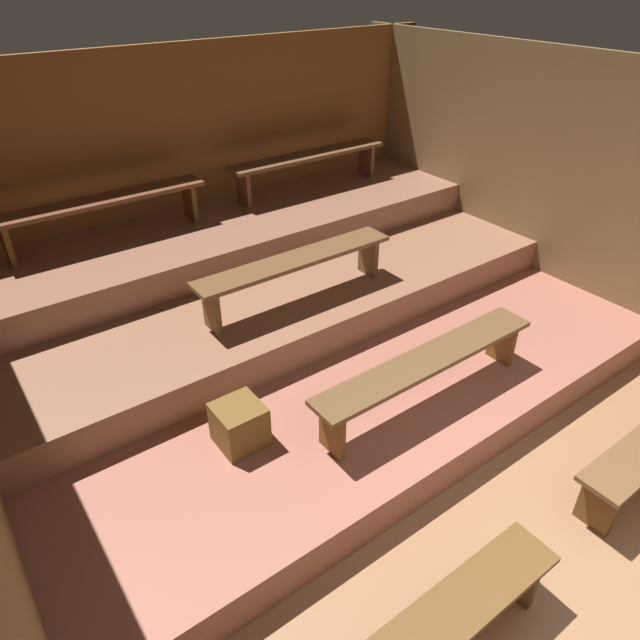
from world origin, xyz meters
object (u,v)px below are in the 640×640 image
at_px(bench_floor_left, 461,612).
at_px(bench_upper_right, 309,161).
at_px(bench_lower_center, 428,366).
at_px(wooden_crate_lower, 239,425).
at_px(bench_middle_center, 296,266).
at_px(bench_upper_left, 103,206).

relative_size(bench_floor_left, bench_upper_right, 0.64).
relative_size(bench_lower_center, wooden_crate_lower, 6.29).
bearing_deg(bench_lower_center, bench_floor_left, -128.48).
relative_size(bench_middle_center, bench_upper_right, 0.97).
bearing_deg(bench_floor_left, bench_middle_center, 72.88).
distance_m(bench_upper_right, wooden_crate_lower, 3.70).
bearing_deg(wooden_crate_lower, bench_floor_left, -80.28).
bearing_deg(bench_middle_center, bench_upper_right, 51.30).
distance_m(bench_lower_center, wooden_crate_lower, 1.49).
xyz_separation_m(bench_upper_left, wooden_crate_lower, (-0.05, -2.61, -0.82)).
bearing_deg(bench_lower_center, bench_upper_left, 113.70).
bearing_deg(bench_upper_right, bench_floor_left, -115.94).
bearing_deg(wooden_crate_lower, bench_lower_center, -18.40).
xyz_separation_m(bench_upper_right, wooden_crate_lower, (-2.48, -2.61, -0.82)).
height_order(bench_lower_center, wooden_crate_lower, bench_lower_center).
height_order(bench_floor_left, bench_middle_center, bench_middle_center).
bearing_deg(bench_middle_center, bench_upper_left, 125.21).
xyz_separation_m(bench_lower_center, wooden_crate_lower, (-1.41, 0.47, -0.18)).
relative_size(bench_middle_center, bench_upper_left, 0.97).
xyz_separation_m(bench_lower_center, bench_upper_right, (1.08, 3.08, 0.63)).
bearing_deg(bench_middle_center, wooden_crate_lower, -139.93).
bearing_deg(bench_floor_left, bench_upper_right, 64.06).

